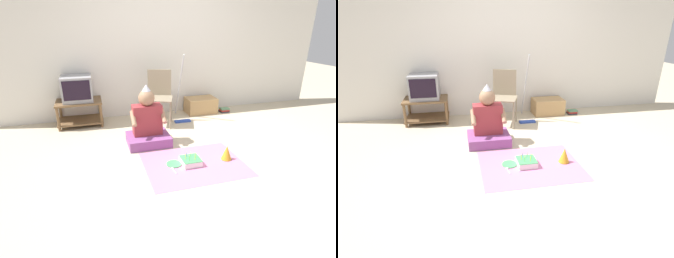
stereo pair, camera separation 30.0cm
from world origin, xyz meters
The scene contains 15 objects.
ground_plane centered at (0.00, 0.00, 0.00)m, with size 16.00×16.00×0.00m, color beige.
wall_back centered at (0.00, 1.94, 1.27)m, with size 6.40×0.06×2.55m.
tv_stand centered at (-1.49, 1.66, 0.25)m, with size 0.72×0.50×0.42m.
tv centered at (-1.49, 1.67, 0.62)m, with size 0.47×0.44×0.40m.
folding_chair centered at (-0.20, 1.35, 0.52)m, with size 0.56×0.53×0.90m.
cardboard_box_stack centered at (0.70, 1.69, 0.14)m, with size 0.56×0.37×0.29m.
dust_mop centered at (0.21, 1.40, 0.33)m, with size 0.28×0.47×1.15m.
book_pile centered at (1.16, 1.59, 0.04)m, with size 0.18×0.14×0.08m.
person_seated centered at (-0.56, 0.61, 0.28)m, with size 0.59×0.47×0.85m.
party_cloth centered at (-0.14, -0.14, 0.00)m, with size 1.22×0.93×0.01m.
birthday_cake centered at (-0.19, -0.13, 0.05)m, with size 0.23×0.23×0.15m.
party_hat_blue centered at (0.29, -0.14, 0.10)m, with size 0.13×0.13×0.18m.
paper_plate centered at (-0.39, -0.08, 0.01)m, with size 0.18×0.18×0.01m.
plastic_spoon_near centered at (-0.26, -0.17, 0.01)m, with size 0.07×0.14×0.01m.
plastic_spoon_far centered at (-0.44, -0.19, 0.01)m, with size 0.04×0.15×0.01m.
Camera 1 is at (-1.24, -2.75, 1.61)m, focal length 28.00 mm.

